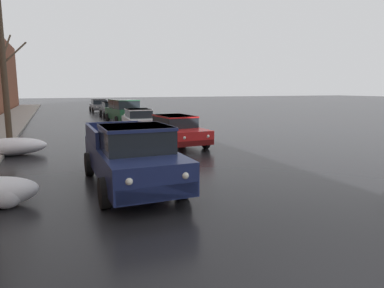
% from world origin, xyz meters
% --- Properties ---
extents(snow_bank_mid_block_left, '(2.70, 1.25, 0.70)m').
position_xyz_m(snow_bank_mid_block_left, '(-5.03, 12.94, 0.35)').
color(snow_bank_mid_block_left, white).
rests_on(snow_bank_mid_block_left, ground).
extents(bare_tree_mid_block, '(2.14, 3.06, 7.09)m').
position_xyz_m(bare_tree_mid_block, '(-5.48, 16.95, 3.64)').
color(bare_tree_mid_block, '#4C3D2D').
rests_on(bare_tree_mid_block, ground).
extents(pickup_truck_darkblue_approaching_near_lane, '(2.16, 5.37, 1.76)m').
position_xyz_m(pickup_truck_darkblue_approaching_near_lane, '(-1.43, 6.65, 0.88)').
color(pickup_truck_darkblue_approaching_near_lane, navy).
rests_on(pickup_truck_darkblue_approaching_near_lane, ground).
extents(sedan_red_parked_kerbside_close, '(2.11, 4.40, 1.42)m').
position_xyz_m(sedan_red_parked_kerbside_close, '(2.01, 12.70, 0.75)').
color(sedan_red_parked_kerbside_close, red).
rests_on(sedan_red_parked_kerbside_close, ground).
extents(sedan_white_parked_kerbside_mid, '(1.96, 4.04, 1.42)m').
position_xyz_m(sedan_white_parked_kerbside_mid, '(1.57, 18.39, 0.75)').
color(sedan_white_parked_kerbside_mid, silver).
rests_on(sedan_white_parked_kerbside_mid, ground).
extents(suv_green_parked_far_down_block, '(2.41, 4.68, 1.82)m').
position_xyz_m(suv_green_parked_far_down_block, '(1.76, 24.31, 0.99)').
color(suv_green_parked_far_down_block, '#1E5633').
rests_on(suv_green_parked_far_down_block, ground).
extents(sedan_black_queued_behind_truck, '(2.02, 4.24, 1.42)m').
position_xyz_m(sedan_black_queued_behind_truck, '(1.78, 30.14, 0.75)').
color(sedan_black_queued_behind_truck, black).
rests_on(sedan_black_queued_behind_truck, ground).
extents(sedan_grey_at_far_intersection, '(2.06, 4.15, 1.42)m').
position_xyz_m(sedan_grey_at_far_intersection, '(1.57, 37.87, 0.75)').
color(sedan_grey_at_far_intersection, slate).
rests_on(sedan_grey_at_far_intersection, ground).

